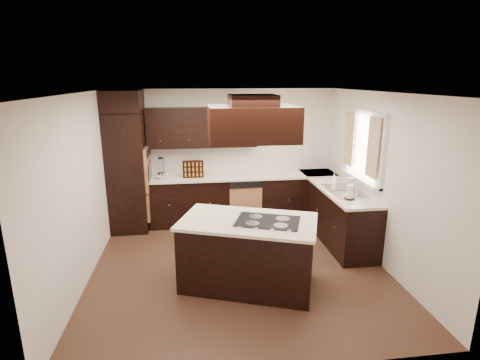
# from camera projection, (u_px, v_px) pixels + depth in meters

# --- Properties ---
(floor) EXTENTS (4.20, 4.20, 0.02)m
(floor) POSITION_uv_depth(u_px,v_px,m) (239.00, 266.00, 5.55)
(floor) COLOR brown
(floor) RESTS_ON ground
(ceiling) EXTENTS (4.20, 4.20, 0.02)m
(ceiling) POSITION_uv_depth(u_px,v_px,m) (238.00, 92.00, 4.89)
(ceiling) COLOR white
(ceiling) RESTS_ON ground
(wall_back) EXTENTS (4.20, 0.02, 2.50)m
(wall_back) POSITION_uv_depth(u_px,v_px,m) (225.00, 155.00, 7.24)
(wall_back) COLOR silver
(wall_back) RESTS_ON ground
(wall_front) EXTENTS (4.20, 0.02, 2.50)m
(wall_front) POSITION_uv_depth(u_px,v_px,m) (270.00, 251.00, 3.20)
(wall_front) COLOR silver
(wall_front) RESTS_ON ground
(wall_left) EXTENTS (0.02, 4.20, 2.50)m
(wall_left) POSITION_uv_depth(u_px,v_px,m) (81.00, 190.00, 4.95)
(wall_left) COLOR silver
(wall_left) RESTS_ON ground
(wall_right) EXTENTS (0.02, 4.20, 2.50)m
(wall_right) POSITION_uv_depth(u_px,v_px,m) (381.00, 179.00, 5.49)
(wall_right) COLOR silver
(wall_right) RESTS_ON ground
(oven_column) EXTENTS (0.65, 0.75, 2.12)m
(oven_column) POSITION_uv_depth(u_px,v_px,m) (128.00, 172.00, 6.68)
(oven_column) COLOR black
(oven_column) RESTS_ON floor
(wall_oven_face) EXTENTS (0.05, 0.62, 0.78)m
(wall_oven_face) POSITION_uv_depth(u_px,v_px,m) (148.00, 169.00, 6.71)
(wall_oven_face) COLOR #C27B4D
(wall_oven_face) RESTS_ON oven_column
(base_cabinets_back) EXTENTS (2.93, 0.60, 0.88)m
(base_cabinets_back) POSITION_uv_depth(u_px,v_px,m) (228.00, 200.00, 7.16)
(base_cabinets_back) COLOR black
(base_cabinets_back) RESTS_ON floor
(base_cabinets_right) EXTENTS (0.60, 2.40, 0.88)m
(base_cabinets_right) POSITION_uv_depth(u_px,v_px,m) (334.00, 211.00, 6.52)
(base_cabinets_right) COLOR black
(base_cabinets_right) RESTS_ON floor
(countertop_back) EXTENTS (2.93, 0.63, 0.04)m
(countertop_back) POSITION_uv_depth(u_px,v_px,m) (228.00, 177.00, 7.02)
(countertop_back) COLOR #FFEBCA
(countertop_back) RESTS_ON base_cabinets_back
(countertop_right) EXTENTS (0.63, 2.40, 0.04)m
(countertop_right) POSITION_uv_depth(u_px,v_px,m) (335.00, 186.00, 6.40)
(countertop_right) COLOR #FFEBCA
(countertop_right) RESTS_ON base_cabinets_right
(upper_cabinets) EXTENTS (2.00, 0.34, 0.72)m
(upper_cabinets) POSITION_uv_depth(u_px,v_px,m) (202.00, 128.00, 6.86)
(upper_cabinets) COLOR black
(upper_cabinets) RESTS_ON wall_back
(dishwasher_front) EXTENTS (0.60, 0.05, 0.72)m
(dishwasher_front) POSITION_uv_depth(u_px,v_px,m) (246.00, 206.00, 6.93)
(dishwasher_front) COLOR #C27B4D
(dishwasher_front) RESTS_ON floor
(window_frame) EXTENTS (0.06, 1.32, 1.12)m
(window_frame) POSITION_uv_depth(u_px,v_px,m) (364.00, 146.00, 5.90)
(window_frame) COLOR white
(window_frame) RESTS_ON wall_right
(window_pane) EXTENTS (0.00, 1.20, 1.00)m
(window_pane) POSITION_uv_depth(u_px,v_px,m) (366.00, 146.00, 5.91)
(window_pane) COLOR white
(window_pane) RESTS_ON wall_right
(curtain_left) EXTENTS (0.02, 0.34, 0.90)m
(curtain_left) POSITION_uv_depth(u_px,v_px,m) (373.00, 148.00, 5.48)
(curtain_left) COLOR beige
(curtain_left) RESTS_ON wall_right
(curtain_right) EXTENTS (0.02, 0.34, 0.90)m
(curtain_right) POSITION_uv_depth(u_px,v_px,m) (350.00, 139.00, 6.28)
(curtain_right) COLOR beige
(curtain_right) RESTS_ON wall_right
(sink_rim) EXTENTS (0.52, 0.84, 0.01)m
(sink_rim) POSITION_uv_depth(u_px,v_px,m) (344.00, 191.00, 6.06)
(sink_rim) COLOR silver
(sink_rim) RESTS_ON countertop_right
(island) EXTENTS (1.89, 1.43, 0.88)m
(island) POSITION_uv_depth(u_px,v_px,m) (248.00, 254.00, 4.94)
(island) COLOR black
(island) RESTS_ON floor
(island_top) EXTENTS (1.97, 1.51, 0.04)m
(island_top) POSITION_uv_depth(u_px,v_px,m) (248.00, 222.00, 4.82)
(island_top) COLOR #FFEBCA
(island_top) RESTS_ON island
(cooktop) EXTENTS (0.92, 0.77, 0.01)m
(cooktop) POSITION_uv_depth(u_px,v_px,m) (268.00, 221.00, 4.76)
(cooktop) COLOR black
(cooktop) RESTS_ON island_top
(range_hood) EXTENTS (1.05, 0.72, 0.42)m
(range_hood) POSITION_uv_depth(u_px,v_px,m) (253.00, 124.00, 4.47)
(range_hood) COLOR black
(range_hood) RESTS_ON ceiling
(hood_duct) EXTENTS (0.55, 0.50, 0.13)m
(hood_duct) POSITION_uv_depth(u_px,v_px,m) (253.00, 100.00, 4.40)
(hood_duct) COLOR black
(hood_duct) RESTS_ON ceiling
(blender_base) EXTENTS (0.15, 0.15, 0.10)m
(blender_base) POSITION_uv_depth(u_px,v_px,m) (162.00, 175.00, 6.83)
(blender_base) COLOR silver
(blender_base) RESTS_ON countertop_back
(blender_pitcher) EXTENTS (0.13, 0.13, 0.26)m
(blender_pitcher) POSITION_uv_depth(u_px,v_px,m) (161.00, 166.00, 6.78)
(blender_pitcher) COLOR silver
(blender_pitcher) RESTS_ON blender_base
(spice_rack) EXTENTS (0.38, 0.10, 0.31)m
(spice_rack) POSITION_uv_depth(u_px,v_px,m) (193.00, 169.00, 6.85)
(spice_rack) COLOR black
(spice_rack) RESTS_ON countertop_back
(mixing_bowl) EXTENTS (0.27, 0.27, 0.06)m
(mixing_bowl) POSITION_uv_depth(u_px,v_px,m) (164.00, 177.00, 6.81)
(mixing_bowl) COLOR white
(mixing_bowl) RESTS_ON countertop_back
(soap_bottle) EXTENTS (0.09, 0.09, 0.17)m
(soap_bottle) POSITION_uv_depth(u_px,v_px,m) (334.00, 178.00, 6.48)
(soap_bottle) COLOR white
(soap_bottle) RESTS_ON countertop_right
(paper_towel) EXTENTS (0.10, 0.10, 0.22)m
(paper_towel) POSITION_uv_depth(u_px,v_px,m) (350.00, 192.00, 5.61)
(paper_towel) COLOR white
(paper_towel) RESTS_ON countertop_right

